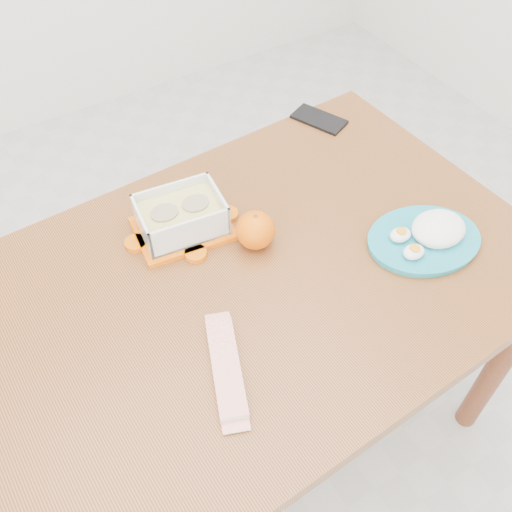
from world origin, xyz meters
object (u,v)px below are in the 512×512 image
smartphone (319,119)px  dining_table (256,301)px  food_container (181,217)px  rice_plate (429,234)px  orange_fruit (255,230)px

smartphone → dining_table: bearing=-162.5°
food_container → dining_table: bearing=-62.2°
rice_plate → orange_fruit: bearing=163.9°
smartphone → food_container: bearing=175.9°
food_container → orange_fruit: food_container is taller
rice_plate → smartphone: (0.05, 0.49, -0.02)m
orange_fruit → rice_plate: bearing=-30.2°
food_container → rice_plate: food_container is taller
orange_fruit → food_container: bearing=135.1°
dining_table → food_container: 0.25m
dining_table → orange_fruit: (0.04, 0.08, 0.14)m
dining_table → orange_fruit: 0.16m
rice_plate → smartphone: bearing=98.0°
orange_fruit → rice_plate: 0.38m
food_container → orange_fruit: 0.17m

